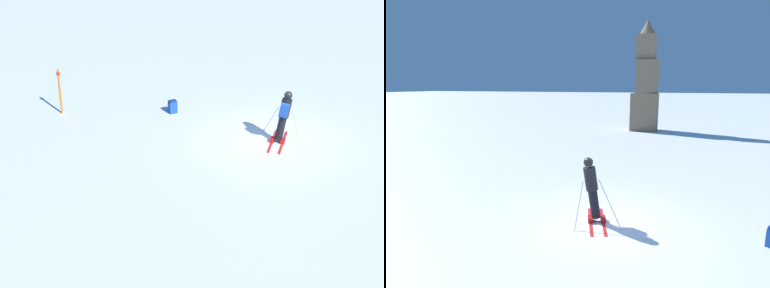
# 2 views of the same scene
# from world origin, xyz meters

# --- Properties ---
(ground_plane) EXTENTS (300.00, 300.00, 0.00)m
(ground_plane) POSITION_xyz_m (0.00, 0.00, 0.00)
(ground_plane) COLOR white
(skier) EXTENTS (1.28, 1.82, 1.90)m
(skier) POSITION_xyz_m (-0.38, -0.02, 1.06)
(skier) COLOR red
(skier) RESTS_ON ground
(spare_backpack) EXTENTS (0.34, 0.37, 0.50)m
(spare_backpack) POSITION_xyz_m (4.11, 0.06, 0.24)
(spare_backpack) COLOR #194293
(spare_backpack) RESTS_ON ground
(trail_marker) EXTENTS (0.13, 0.13, 1.71)m
(trail_marker) POSITION_xyz_m (7.48, 2.42, 0.95)
(trail_marker) COLOR orange
(trail_marker) RESTS_ON ground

